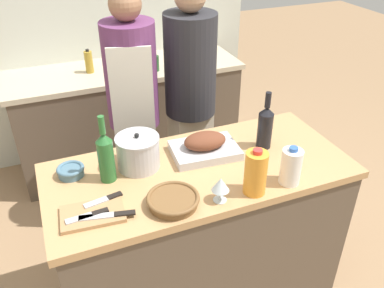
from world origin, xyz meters
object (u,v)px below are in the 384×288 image
object	(u,v)px
wicker_basket	(173,200)
milk_jug	(291,166)
knife_chef	(109,215)
condiment_bottle_tall	(155,63)
wine_bottle_green	(265,126)
stock_pot	(138,152)
condiment_bottle_extra	(89,62)
condiment_bottle_short	(146,57)
cutting_board	(93,214)
wine_bottle_dark	(106,156)
juice_jug	(256,173)
mixing_bowl	(71,171)
person_cook_aproned	(134,106)
knife_bread	(89,215)
wine_glass_left	(221,185)
knife_paring	(105,199)
person_cook_guest	(190,95)
roasting_pan	(205,146)

from	to	relation	value
wicker_basket	milk_jug	world-z (taller)	milk_jug
knife_chef	condiment_bottle_tall	xyz separation A→B (m)	(0.71, 1.59, 0.01)
wine_bottle_green	stock_pot	bearing A→B (deg)	174.03
wicker_basket	condiment_bottle_extra	distance (m)	1.76
stock_pot	condiment_bottle_short	world-z (taller)	stock_pot
cutting_board	wine_bottle_dark	xyz separation A→B (m)	(0.12, 0.23, 0.12)
juice_jug	condiment_bottle_extra	size ratio (longest dim) A/B	1.23
mixing_bowl	person_cook_aproned	size ratio (longest dim) A/B	0.08
wine_bottle_dark	knife_bread	world-z (taller)	wine_bottle_dark
condiment_bottle_tall	person_cook_aproned	distance (m)	0.69
wine_glass_left	condiment_bottle_extra	world-z (taller)	condiment_bottle_extra
mixing_bowl	knife_chef	distance (m)	0.39
condiment_bottle_tall	condiment_bottle_short	world-z (taller)	condiment_bottle_short
milk_jug	wine_bottle_dark	bearing A→B (deg)	156.34
condiment_bottle_tall	knife_paring	bearing A→B (deg)	-115.49
wicker_basket	stock_pot	distance (m)	0.35
cutting_board	person_cook_guest	bearing A→B (deg)	48.87
roasting_pan	knife_chef	xyz separation A→B (m)	(-0.57, -0.31, -0.03)
juice_jug	condiment_bottle_tall	bearing A→B (deg)	88.06
knife_chef	condiment_bottle_tall	distance (m)	1.74
cutting_board	juice_jug	world-z (taller)	juice_jug
condiment_bottle_extra	person_cook_guest	size ratio (longest dim) A/B	0.11
mixing_bowl	knife_bread	bearing A→B (deg)	-85.78
juice_jug	person_cook_aproned	size ratio (longest dim) A/B	0.14
stock_pot	knife_paring	xyz separation A→B (m)	(-0.22, -0.22, -0.06)
wicker_basket	condiment_bottle_extra	world-z (taller)	condiment_bottle_extra
cutting_board	knife_bread	xyz separation A→B (m)	(-0.02, -0.02, 0.01)
stock_pot	wine_bottle_dark	world-z (taller)	wine_bottle_dark
knife_paring	person_cook_aproned	world-z (taller)	person_cook_aproned
knife_bread	condiment_bottle_tall	xyz separation A→B (m)	(0.79, 1.56, 0.01)
wine_glass_left	condiment_bottle_tall	size ratio (longest dim) A/B	0.88
juice_jug	condiment_bottle_tall	world-z (taller)	juice_jug
roasting_pan	knife_chef	bearing A→B (deg)	-151.63
person_cook_guest	milk_jug	bearing A→B (deg)	-92.46
wine_bottle_dark	juice_jug	bearing A→B (deg)	-30.05
knife_chef	roasting_pan	bearing A→B (deg)	28.37
wine_bottle_green	person_cook_guest	world-z (taller)	person_cook_guest
roasting_pan	stock_pot	xyz separation A→B (m)	(-0.35, 0.02, 0.04)
wine_bottle_dark	milk_jug	bearing A→B (deg)	-23.66
knife_bread	person_cook_guest	distance (m)	1.28
juice_jug	wine_glass_left	xyz separation A→B (m)	(-0.17, 0.00, -0.02)
cutting_board	stock_pot	size ratio (longest dim) A/B	1.29
wine_bottle_green	wine_glass_left	bearing A→B (deg)	-142.00
condiment_bottle_tall	condiment_bottle_short	bearing A→B (deg)	102.50
wicker_basket	condiment_bottle_tall	size ratio (longest dim) A/B	1.71
milk_jug	person_cook_aproned	size ratio (longest dim) A/B	0.12
wine_bottle_green	knife_paring	distance (m)	0.91
condiment_bottle_tall	condiment_bottle_short	distance (m)	0.15
roasting_pan	condiment_bottle_tall	bearing A→B (deg)	83.84
knife_chef	condiment_bottle_extra	xyz separation A→B (m)	(0.22, 1.74, 0.04)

